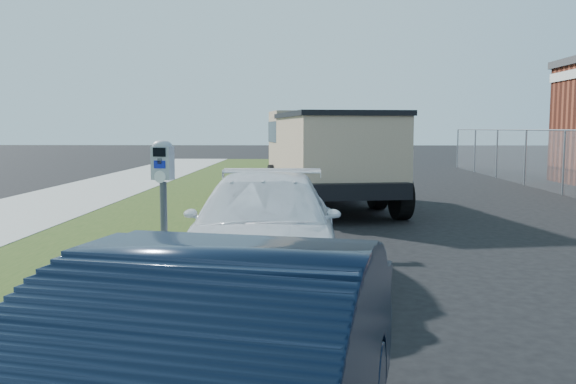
{
  "coord_description": "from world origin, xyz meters",
  "views": [
    {
      "loc": [
        -1.15,
        -7.12,
        1.85
      ],
      "look_at": [
        -1.4,
        1.0,
        1.0
      ],
      "focal_mm": 38.0,
      "sensor_mm": 36.0,
      "label": 1
    }
  ],
  "objects": [
    {
      "name": "ground",
      "position": [
        0.0,
        0.0,
        0.0
      ],
      "size": [
        120.0,
        120.0,
        0.0
      ],
      "primitive_type": "plane",
      "color": "black",
      "rests_on": "ground"
    },
    {
      "name": "streetside",
      "position": [
        -5.57,
        2.0,
        0.07
      ],
      "size": [
        6.12,
        50.0,
        0.15
      ],
      "color": "gray",
      "rests_on": "ground"
    },
    {
      "name": "parking_meter",
      "position": [
        -2.64,
        -0.88,
        1.3
      ],
      "size": [
        0.24,
        0.19,
        1.58
      ],
      "rotation": [
        0.0,
        0.0,
        -0.21
      ],
      "color": "#3F4247",
      "rests_on": "ground"
    },
    {
      "name": "white_wagon",
      "position": [
        -1.66,
        0.18,
        0.64
      ],
      "size": [
        1.85,
        4.44,
        1.28
      ],
      "primitive_type": "imported",
      "rotation": [
        0.0,
        0.0,
        0.01
      ],
      "color": "white",
      "rests_on": "ground"
    },
    {
      "name": "dump_truck",
      "position": [
        -0.68,
        7.39,
        1.29
      ],
      "size": [
        3.24,
        6.16,
        2.3
      ],
      "rotation": [
        0.0,
        0.0,
        0.18
      ],
      "color": "black",
      "rests_on": "ground"
    }
  ]
}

